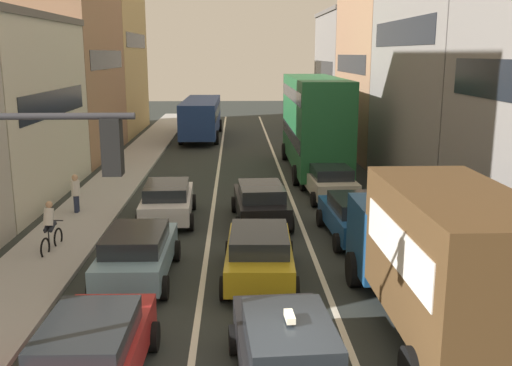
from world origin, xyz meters
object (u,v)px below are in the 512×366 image
wagon_left_lane_second (137,253)px  bus_mid_queue_primary (314,120)px  wagon_right_lane_far (329,181)px  taxi_centre_lane_front (288,353)px  sedan_left_lane_front (91,352)px  removalist_box_truck (438,253)px  sedan_centre_lane_second (259,253)px  bus_far_queue_secondary (201,115)px  hatchback_centre_lane_third (261,202)px  sedan_right_lane_behind_truck (355,216)px  pedestrian_mid_sidewalk (76,192)px  sedan_left_lane_third (167,200)px  cyclist_on_sidewalk (50,228)px

wagon_left_lane_second → bus_mid_queue_primary: bus_mid_queue_primary is taller
wagon_right_lane_far → bus_mid_queue_primary: 6.14m
taxi_centre_lane_front → bus_mid_queue_primary: 21.12m
sedan_left_lane_front → wagon_left_lane_second: size_ratio=1.00×
taxi_centre_lane_front → wagon_left_lane_second: 6.86m
removalist_box_truck → sedan_centre_lane_second: bearing=46.9°
bus_far_queue_secondary → hatchback_centre_lane_third: bearing=-170.6°
removalist_box_truck → sedan_left_lane_front: size_ratio=1.78×
sedan_left_lane_front → sedan_right_lane_behind_truck: 11.40m
taxi_centre_lane_front → wagon_right_lane_far: bearing=-15.5°
taxi_centre_lane_front → pedestrian_mid_sidewalk: same height
removalist_box_truck → sedan_right_lane_behind_truck: (-0.33, 7.15, -1.18)m
sedan_left_lane_front → bus_mid_queue_primary: 21.85m
wagon_left_lane_second → hatchback_centre_lane_third: size_ratio=0.98×
sedan_left_lane_front → bus_mid_queue_primary: size_ratio=0.41×
sedan_left_lane_front → pedestrian_mid_sidewalk: 12.89m
sedan_left_lane_third → bus_mid_queue_primary: size_ratio=0.42×
hatchback_centre_lane_third → cyclist_on_sidewalk: cyclist_on_sidewalk is taller
sedan_left_lane_front → sedan_centre_lane_second: size_ratio=0.99×
sedan_left_lane_third → pedestrian_mid_sidewalk: (-3.68, 0.83, 0.15)m
sedan_left_lane_third → sedan_centre_lane_second: bearing=-154.1°
wagon_left_lane_second → sedan_right_lane_behind_truck: size_ratio=0.99×
sedan_left_lane_third → sedan_right_lane_behind_truck: bearing=-112.2°
removalist_box_truck → hatchback_centre_lane_third: 9.96m
sedan_right_lane_behind_truck → bus_far_queue_secondary: bus_far_queue_secondary is taller
taxi_centre_lane_front → bus_mid_queue_primary: (3.24, 20.77, 2.03)m
wagon_left_lane_second → pedestrian_mid_sidewalk: pedestrian_mid_sidewalk is taller
taxi_centre_lane_front → wagon_left_lane_second: size_ratio=1.02×
sedan_centre_lane_second → wagon_right_lane_far: same height
removalist_box_truck → wagon_right_lane_far: 12.93m
bus_mid_queue_primary → hatchback_centre_lane_third: bearing=161.2°
sedan_right_lane_behind_truck → bus_far_queue_secondary: size_ratio=0.42×
sedan_left_lane_third → bus_mid_queue_primary: bus_mid_queue_primary is taller
cyclist_on_sidewalk → sedan_centre_lane_second: bearing=-105.1°
sedan_left_lane_third → sedan_right_lane_behind_truck: 7.17m
removalist_box_truck → sedan_centre_lane_second: removalist_box_truck is taller
sedan_left_lane_third → bus_mid_queue_primary: 11.52m
sedan_centre_lane_second → removalist_box_truck: bearing=-130.4°
bus_mid_queue_primary → bus_far_queue_secondary: bus_mid_queue_primary is taller
sedan_centre_lane_second → sedan_left_lane_front: bearing=150.3°
taxi_centre_lane_front → sedan_left_lane_third: 12.24m
sedan_left_lane_front → bus_mid_queue_primary: bus_mid_queue_primary is taller
cyclist_on_sidewalk → pedestrian_mid_sidewalk: 4.53m
wagon_right_lane_far → pedestrian_mid_sidewalk: (-10.42, -2.44, 0.15)m
taxi_centre_lane_front → wagon_left_lane_second: (-3.75, 5.74, -0.00)m
bus_far_queue_secondary → wagon_right_lane_far: bearing=-160.0°
bus_mid_queue_primary → cyclist_on_sidewalk: bearing=141.8°
hatchback_centre_lane_third → wagon_right_lane_far: same height
taxi_centre_lane_front → pedestrian_mid_sidewalk: bearing=26.5°
bus_far_queue_secondary → taxi_centre_lane_front: bearing=-173.5°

